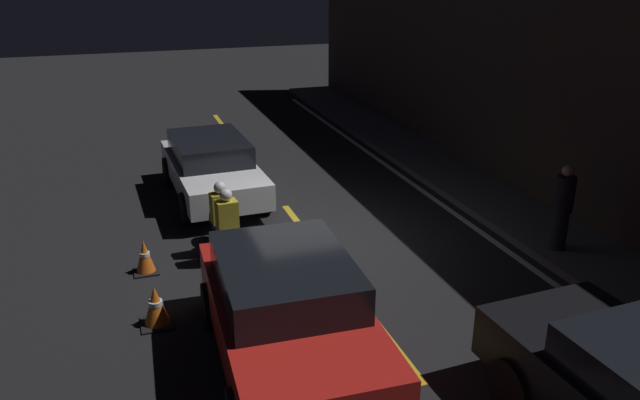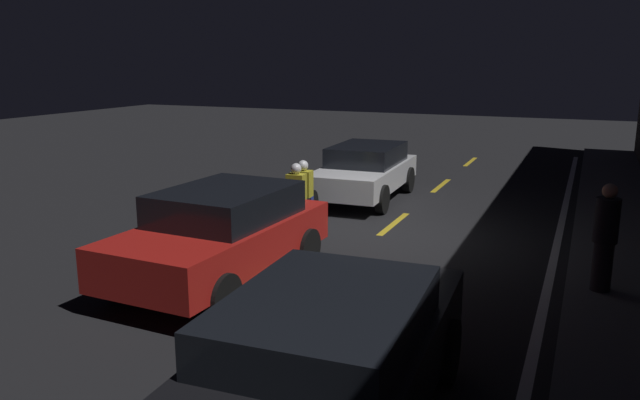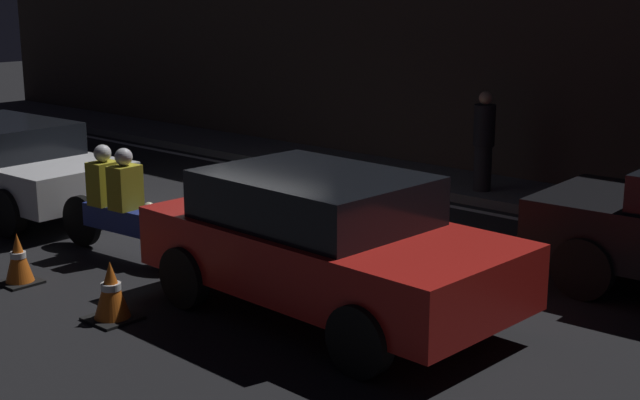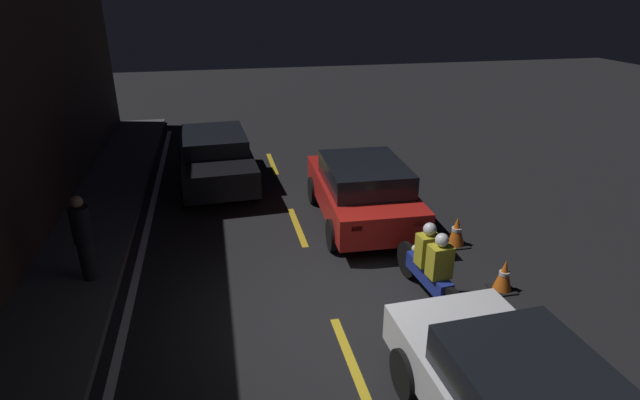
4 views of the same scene
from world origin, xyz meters
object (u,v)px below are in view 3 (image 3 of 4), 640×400
object	(u,v)px
motorcycle	(118,205)
traffic_cone_mid	(111,291)
sedan_white	(7,163)
pedestrian	(484,141)
taxi_red	(325,240)
traffic_cone_near	(18,259)

from	to	relation	value
motorcycle	traffic_cone_mid	bearing A→B (deg)	-42.16
sedan_white	pedestrian	size ratio (longest dim) A/B	2.60
motorcycle	pedestrian	size ratio (longest dim) A/B	1.44
traffic_cone_mid	pedestrian	bearing A→B (deg)	90.14
motorcycle	pedestrian	distance (m)	5.99
motorcycle	pedestrian	world-z (taller)	pedestrian
taxi_red	pedestrian	distance (m)	5.71
sedan_white	traffic_cone_mid	xyz separation A→B (m)	(5.01, -1.69, -0.43)
taxi_red	motorcycle	world-z (taller)	taxi_red
traffic_cone_mid	traffic_cone_near	bearing A→B (deg)	-178.84
motorcycle	traffic_cone_near	size ratio (longest dim) A/B	3.81
pedestrian	traffic_cone_mid	bearing A→B (deg)	-89.86
traffic_cone_near	pedestrian	world-z (taller)	pedestrian
traffic_cone_near	pedestrian	distance (m)	7.38
traffic_cone_near	pedestrian	xyz separation A→B (m)	(1.73, 7.14, 0.66)
motorcycle	traffic_cone_near	xyz separation A→B (m)	(0.04, -1.42, -0.37)
sedan_white	motorcycle	distance (m)	3.23
sedan_white	pedestrian	bearing A→B (deg)	45.26
sedan_white	traffic_cone_near	world-z (taller)	sedan_white
motorcycle	pedestrian	xyz separation A→B (m)	(1.77, 5.72, 0.29)
traffic_cone_near	sedan_white	bearing A→B (deg)	152.13
sedan_white	motorcycle	xyz separation A→B (m)	(3.22, -0.30, -0.08)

